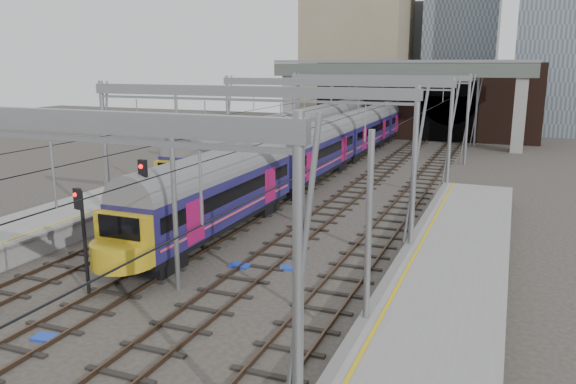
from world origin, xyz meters
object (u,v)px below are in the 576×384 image
at_px(train_second, 339,122).
at_px(train_main, 340,139).
at_px(signal_near_left, 82,228).
at_px(signal_near_centre, 147,206).

bearing_deg(train_second, train_main, -72.44).
distance_m(train_second, signal_near_left, 44.08).
xyz_separation_m(train_main, signal_near_left, (-0.78, -31.32, 0.43)).
bearing_deg(signal_near_centre, train_second, 105.28).
height_order(train_main, signal_near_left, train_main).
xyz_separation_m(train_second, signal_near_left, (3.22, -43.96, 0.29)).
bearing_deg(signal_near_left, signal_near_centre, 82.66).
xyz_separation_m(train_main, signal_near_centre, (0.37, -28.85, 0.84)).
relative_size(train_main, train_second, 0.92).
distance_m(train_second, signal_near_centre, 41.72).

